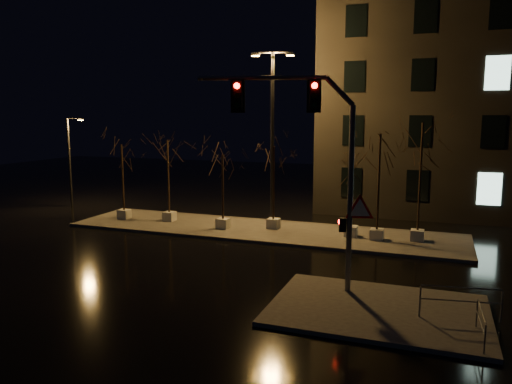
% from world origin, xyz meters
% --- Properties ---
extents(ground, '(90.00, 90.00, 0.00)m').
position_xyz_m(ground, '(0.00, 0.00, 0.00)').
color(ground, black).
rests_on(ground, ground).
extents(median, '(22.00, 5.00, 0.15)m').
position_xyz_m(median, '(0.00, 6.00, 0.07)').
color(median, '#403D3A').
rests_on(median, ground).
extents(sidewalk_corner, '(7.00, 5.00, 0.15)m').
position_xyz_m(sidewalk_corner, '(7.50, -3.50, 0.07)').
color(sidewalk_corner, '#403D3A').
rests_on(sidewalk_corner, ground).
extents(tree_0, '(1.80, 1.80, 4.68)m').
position_xyz_m(tree_0, '(-8.87, 5.82, 3.70)').
color(tree_0, beige).
rests_on(tree_0, median).
extents(tree_1, '(1.80, 1.80, 4.98)m').
position_xyz_m(tree_1, '(-5.91, 6.18, 3.93)').
color(tree_1, beige).
rests_on(tree_1, median).
extents(tree_2, '(1.80, 1.80, 4.25)m').
position_xyz_m(tree_2, '(-2.08, 5.49, 3.38)').
color(tree_2, beige).
rests_on(tree_2, median).
extents(tree_3, '(1.80, 1.80, 4.74)m').
position_xyz_m(tree_3, '(0.60, 6.44, 3.75)').
color(tree_3, beige).
rests_on(tree_3, median).
extents(tree_4, '(1.80, 1.80, 4.37)m').
position_xyz_m(tree_4, '(5.00, 6.08, 3.47)').
color(tree_4, beige).
rests_on(tree_4, median).
extents(tree_5, '(1.80, 1.80, 5.55)m').
position_xyz_m(tree_5, '(6.36, 5.80, 4.36)').
color(tree_5, beige).
rests_on(tree_5, median).
extents(tree_6, '(1.80, 1.80, 6.11)m').
position_xyz_m(tree_6, '(8.32, 6.31, 4.78)').
color(tree_6, beige).
rests_on(tree_6, median).
extents(traffic_signal_mast, '(6.06, 1.80, 7.66)m').
position_xyz_m(traffic_signal_mast, '(5.08, -2.56, 5.18)').
color(traffic_signal_mast, slate).
rests_on(traffic_signal_mast, sidewalk_corner).
extents(streetlight_main, '(2.45, 0.82, 9.84)m').
position_xyz_m(streetlight_main, '(0.06, 7.79, 5.83)').
color(streetlight_main, black).
rests_on(streetlight_main, median).
extents(streetlight_far, '(1.21, 0.49, 6.28)m').
position_xyz_m(streetlight_far, '(-15.27, 8.80, 3.45)').
color(streetlight_far, black).
rests_on(streetlight_far, ground).
extents(guard_rail_a, '(2.42, 0.44, 1.06)m').
position_xyz_m(guard_rail_a, '(10.00, -3.60, 0.84)').
color(guard_rail_a, slate).
rests_on(guard_rail_a, sidewalk_corner).
extents(guard_rail_b, '(0.13, 1.85, 0.88)m').
position_xyz_m(guard_rail_b, '(10.50, -4.90, 0.72)').
color(guard_rail_b, slate).
rests_on(guard_rail_b, sidewalk_corner).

